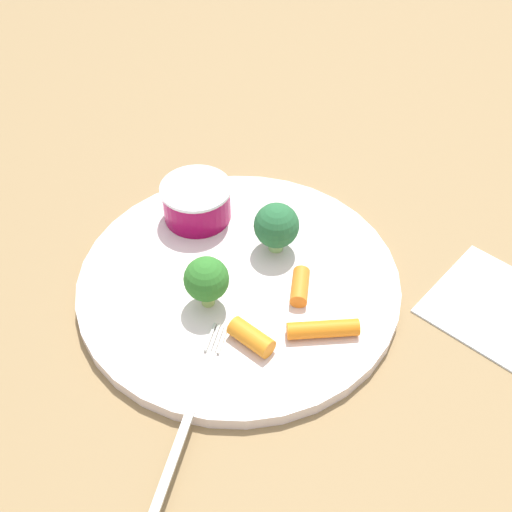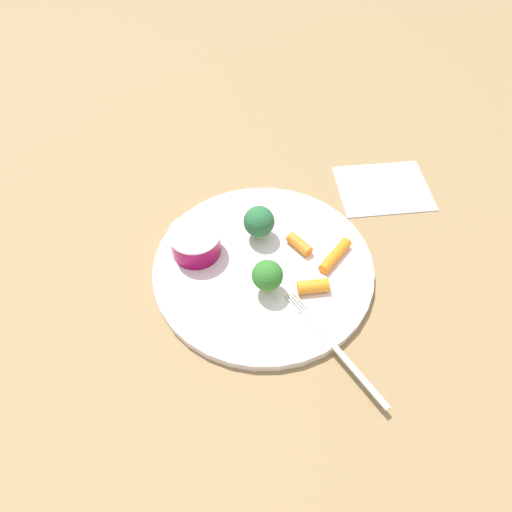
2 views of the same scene
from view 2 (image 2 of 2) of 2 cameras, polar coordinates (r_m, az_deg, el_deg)
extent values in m
plane|color=olive|center=(0.63, 0.83, -1.71)|extent=(2.40, 2.40, 0.00)
cylinder|color=silver|center=(0.63, 0.84, -1.38)|extent=(0.28, 0.28, 0.01)
cylinder|color=maroon|center=(0.63, -6.94, 1.51)|extent=(0.06, 0.06, 0.03)
cylinder|color=silver|center=(0.62, -7.09, 2.57)|extent=(0.07, 0.07, 0.00)
cylinder|color=#9AB75C|center=(0.60, 1.71, -3.41)|extent=(0.01, 0.01, 0.02)
sphere|color=#2F7328|center=(0.58, 1.76, -2.19)|extent=(0.04, 0.04, 0.04)
cylinder|color=#94C573|center=(0.65, 0.50, 2.74)|extent=(0.01, 0.01, 0.01)
sphere|color=#276337|center=(0.63, 0.51, 4.00)|extent=(0.04, 0.04, 0.04)
cylinder|color=orange|center=(0.63, 9.04, 0.19)|extent=(0.05, 0.05, 0.01)
cylinder|color=orange|center=(0.60, 6.57, -3.49)|extent=(0.04, 0.02, 0.02)
cylinder|color=orange|center=(0.64, 5.00, 1.34)|extent=(0.03, 0.04, 0.01)
cube|color=beige|center=(0.56, 9.93, -11.28)|extent=(0.07, 0.13, 0.00)
cube|color=beige|center=(0.59, 4.21, -5.54)|extent=(0.02, 0.03, 0.00)
cube|color=beige|center=(0.59, 4.48, -5.39)|extent=(0.02, 0.03, 0.00)
cube|color=beige|center=(0.59, 4.74, -5.23)|extent=(0.02, 0.03, 0.00)
cube|color=beige|center=(0.59, 5.00, -5.07)|extent=(0.02, 0.03, 0.00)
cube|color=white|center=(0.75, 14.40, 7.58)|extent=(0.13, 0.10, 0.00)
camera|label=1|loc=(0.34, 66.28, 9.60)|focal=47.04mm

